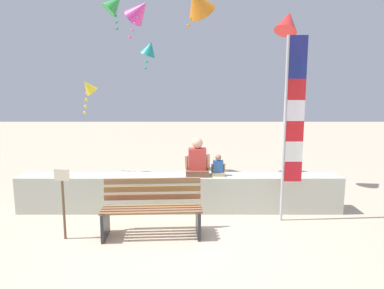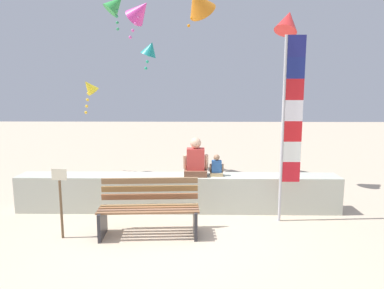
{
  "view_description": "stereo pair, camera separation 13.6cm",
  "coord_description": "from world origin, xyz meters",
  "px_view_note": "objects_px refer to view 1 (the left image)",
  "views": [
    {
      "loc": [
        0.24,
        -5.26,
        2.34
      ],
      "look_at": [
        0.27,
        1.27,
        1.3
      ],
      "focal_mm": 32.56,
      "sensor_mm": 36.0,
      "label": 1
    },
    {
      "loc": [
        0.37,
        -5.26,
        2.34
      ],
      "look_at": [
        0.27,
        1.27,
        1.3
      ],
      "focal_mm": 32.56,
      "sensor_mm": 36.0,
      "label": 2
    }
  ],
  "objects_px": {
    "flag_banner": "(289,119)",
    "kite_teal": "(148,49)",
    "kite_yellow": "(86,87)",
    "person_adult": "(196,161)",
    "kite_red": "(286,22)",
    "kite_orange": "(196,2)",
    "sign_post": "(61,198)",
    "person_child": "(217,167)",
    "kite_magenta": "(138,10)",
    "park_bench": "(151,210)",
    "kite_green": "(113,4)"
  },
  "relations": [
    {
      "from": "flag_banner",
      "to": "kite_red",
      "type": "bearing_deg",
      "value": 78.53
    },
    {
      "from": "person_adult",
      "to": "kite_yellow",
      "type": "xyz_separation_m",
      "value": [
        -2.9,
        2.97,
        1.4
      ]
    },
    {
      "from": "kite_magenta",
      "to": "person_child",
      "type": "bearing_deg",
      "value": -57.74
    },
    {
      "from": "sign_post",
      "to": "flag_banner",
      "type": "bearing_deg",
      "value": 11.95
    },
    {
      "from": "person_child",
      "to": "kite_orange",
      "type": "distance_m",
      "value": 4.63
    },
    {
      "from": "kite_yellow",
      "to": "kite_teal",
      "type": "bearing_deg",
      "value": 11.41
    },
    {
      "from": "person_adult",
      "to": "kite_yellow",
      "type": "height_order",
      "value": "kite_yellow"
    },
    {
      "from": "flag_banner",
      "to": "sign_post",
      "type": "xyz_separation_m",
      "value": [
        -3.72,
        -0.79,
        -1.16
      ]
    },
    {
      "from": "person_child",
      "to": "kite_orange",
      "type": "bearing_deg",
      "value": 97.39
    },
    {
      "from": "kite_magenta",
      "to": "sign_post",
      "type": "bearing_deg",
      "value": -98.58
    },
    {
      "from": "kite_magenta",
      "to": "sign_post",
      "type": "relative_size",
      "value": 1.02
    },
    {
      "from": "person_child",
      "to": "kite_orange",
      "type": "height_order",
      "value": "kite_orange"
    },
    {
      "from": "park_bench",
      "to": "kite_magenta",
      "type": "xyz_separation_m",
      "value": [
        -0.72,
        4.07,
        3.94
      ]
    },
    {
      "from": "flag_banner",
      "to": "kite_yellow",
      "type": "distance_m",
      "value": 5.73
    },
    {
      "from": "kite_orange",
      "to": "sign_post",
      "type": "xyz_separation_m",
      "value": [
        -2.14,
        -4.11,
        -3.85
      ]
    },
    {
      "from": "sign_post",
      "to": "kite_teal",
      "type": "bearing_deg",
      "value": 79.7
    },
    {
      "from": "kite_yellow",
      "to": "flag_banner",
      "type": "bearing_deg",
      "value": -37.65
    },
    {
      "from": "flag_banner",
      "to": "kite_magenta",
      "type": "height_order",
      "value": "kite_magenta"
    },
    {
      "from": "person_child",
      "to": "kite_red",
      "type": "height_order",
      "value": "kite_red"
    },
    {
      "from": "kite_orange",
      "to": "kite_red",
      "type": "bearing_deg",
      "value": -29.29
    },
    {
      "from": "flag_banner",
      "to": "kite_teal",
      "type": "xyz_separation_m",
      "value": [
        -2.89,
        3.81,
        1.59
      ]
    },
    {
      "from": "kite_red",
      "to": "sign_post",
      "type": "xyz_separation_m",
      "value": [
        -4.16,
        -2.97,
        -3.17
      ]
    },
    {
      "from": "park_bench",
      "to": "kite_magenta",
      "type": "bearing_deg",
      "value": 100.02
    },
    {
      "from": "person_child",
      "to": "kite_magenta",
      "type": "bearing_deg",
      "value": 122.26
    },
    {
      "from": "kite_red",
      "to": "kite_orange",
      "type": "xyz_separation_m",
      "value": [
        -2.02,
        1.13,
        0.68
      ]
    },
    {
      "from": "kite_magenta",
      "to": "sign_post",
      "type": "xyz_separation_m",
      "value": [
        -0.64,
        -4.26,
        -3.68
      ]
    },
    {
      "from": "kite_red",
      "to": "kite_yellow",
      "type": "distance_m",
      "value": 5.32
    },
    {
      "from": "kite_teal",
      "to": "sign_post",
      "type": "xyz_separation_m",
      "value": [
        -0.84,
        -4.6,
        -2.75
      ]
    },
    {
      "from": "kite_green",
      "to": "sign_post",
      "type": "bearing_deg",
      "value": -88.79
    },
    {
      "from": "sign_post",
      "to": "person_child",
      "type": "bearing_deg",
      "value": 27.41
    },
    {
      "from": "park_bench",
      "to": "kite_red",
      "type": "xyz_separation_m",
      "value": [
        2.8,
        2.79,
        3.43
      ]
    },
    {
      "from": "kite_green",
      "to": "kite_teal",
      "type": "bearing_deg",
      "value": -8.77
    },
    {
      "from": "flag_banner",
      "to": "kite_red",
      "type": "height_order",
      "value": "kite_red"
    },
    {
      "from": "park_bench",
      "to": "person_adult",
      "type": "height_order",
      "value": "person_adult"
    },
    {
      "from": "person_adult",
      "to": "kite_teal",
      "type": "distance_m",
      "value": 4.29
    },
    {
      "from": "kite_teal",
      "to": "person_adult",
      "type": "bearing_deg",
      "value": -68.9
    },
    {
      "from": "kite_green",
      "to": "kite_orange",
      "type": "relative_size",
      "value": 0.94
    },
    {
      "from": "person_adult",
      "to": "kite_magenta",
      "type": "bearing_deg",
      "value": 116.37
    },
    {
      "from": "person_child",
      "to": "flag_banner",
      "type": "height_order",
      "value": "flag_banner"
    },
    {
      "from": "park_bench",
      "to": "kite_teal",
      "type": "xyz_separation_m",
      "value": [
        -0.53,
        4.41,
        3.01
      ]
    },
    {
      "from": "park_bench",
      "to": "kite_red",
      "type": "distance_m",
      "value": 5.23
    },
    {
      "from": "park_bench",
      "to": "kite_green",
      "type": "height_order",
      "value": "kite_green"
    },
    {
      "from": "person_child",
      "to": "kite_orange",
      "type": "relative_size",
      "value": 0.35
    },
    {
      "from": "person_adult",
      "to": "kite_teal",
      "type": "height_order",
      "value": "kite_teal"
    },
    {
      "from": "kite_red",
      "to": "kite_teal",
      "type": "height_order",
      "value": "kite_red"
    },
    {
      "from": "person_adult",
      "to": "kite_green",
      "type": "bearing_deg",
      "value": 122.69
    },
    {
      "from": "kite_red",
      "to": "kite_teal",
      "type": "distance_m",
      "value": 3.73
    },
    {
      "from": "person_adult",
      "to": "person_child",
      "type": "distance_m",
      "value": 0.42
    },
    {
      "from": "kite_yellow",
      "to": "person_adult",
      "type": "bearing_deg",
      "value": -45.68
    },
    {
      "from": "kite_red",
      "to": "kite_yellow",
      "type": "height_order",
      "value": "kite_red"
    }
  ]
}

